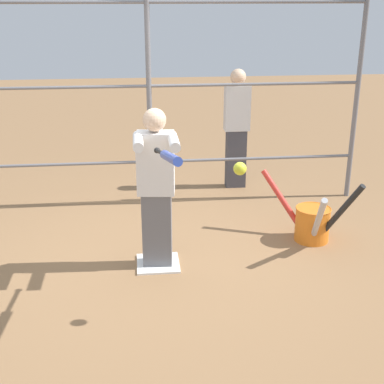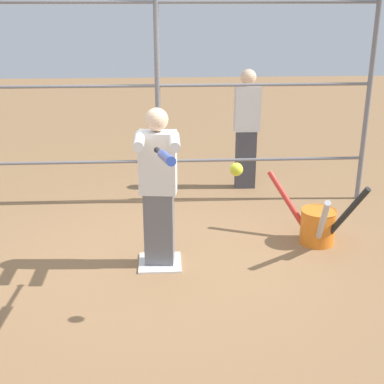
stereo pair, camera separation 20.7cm
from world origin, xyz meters
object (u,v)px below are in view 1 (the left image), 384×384
(batter, at_px, (156,185))
(softball_in_flight, at_px, (240,169))
(baseball_bat_swinging, at_px, (169,157))
(bat_bucket, at_px, (312,222))
(bystander_behind_fence, at_px, (237,127))

(batter, relative_size, softball_in_flight, 15.66)
(baseball_bat_swinging, xyz_separation_m, softball_in_flight, (-0.51, 0.03, -0.10))
(baseball_bat_swinging, bearing_deg, batter, -86.03)
(baseball_bat_swinging, height_order, bat_bucket, baseball_bat_swinging)
(softball_in_flight, distance_m, bat_bucket, 1.97)
(bat_bucket, bearing_deg, baseball_bat_swinging, 39.47)
(batter, xyz_separation_m, bystander_behind_fence, (-1.13, -2.12, -0.01))
(softball_in_flight, height_order, bat_bucket, softball_in_flight)
(batter, height_order, bat_bucket, batter)
(softball_in_flight, bearing_deg, batter, -58.68)
(softball_in_flight, xyz_separation_m, bystander_behind_fence, (-0.56, -3.06, -0.44))
(softball_in_flight, bearing_deg, bat_bucket, -128.56)
(softball_in_flight, xyz_separation_m, bat_bucket, (-1.04, -1.31, -1.04))
(batter, distance_m, softball_in_flight, 1.18)
(baseball_bat_swinging, bearing_deg, softball_in_flight, 176.50)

